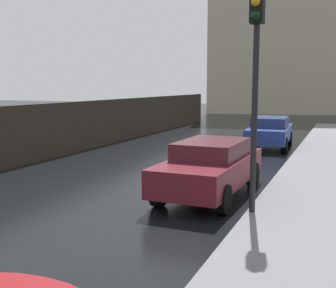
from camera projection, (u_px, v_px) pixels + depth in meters
car_maroon_mid_road at (211, 167)px, 10.62m from camera, size 1.79×4.24×1.36m
car_blue_far_ahead at (270, 131)px, 18.77m from camera, size 1.85×3.97×1.33m
traffic_light at (256, 57)px, 8.43m from camera, size 0.26×0.39×4.48m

